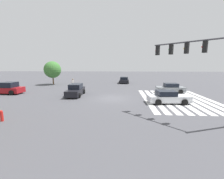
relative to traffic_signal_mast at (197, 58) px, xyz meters
The scene contains 11 objects.
ground_plane 10.73m from the traffic_signal_mast, 45.00° to the left, with size 151.33×151.33×0.00m, color #47474C.
crosswalk_markings 8.40m from the traffic_signal_mast, 11.11° to the right, with size 12.26×8.20×0.01m.
traffic_signal_mast is the anchor object (origin of this frame).
car_0 15.17m from the traffic_signal_mast, 55.07° to the left, with size 4.86×2.14×1.61m.
car_1 12.09m from the traffic_signal_mast, ahead, with size 1.97×4.14×1.47m.
car_2 24.07m from the traffic_signal_mast, 12.09° to the left, with size 4.53×2.33×1.45m.
car_3 24.39m from the traffic_signal_mast, 68.14° to the left, with size 2.28×4.34×1.74m.
car_4 6.37m from the traffic_signal_mast, ahead, with size 2.31×4.62×1.41m.
pedestrian 21.51m from the traffic_signal_mast, 43.72° to the left, with size 0.41×0.41×1.69m.
tree_corner_a 28.33m from the traffic_signal_mast, 46.09° to the left, with size 3.56×3.56×4.98m.
fire_hydrant 15.42m from the traffic_signal_mast, 95.81° to the left, with size 0.22×0.22×0.86m.
Camera 1 is at (-18.67, -1.14, 4.27)m, focal length 24.00 mm.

